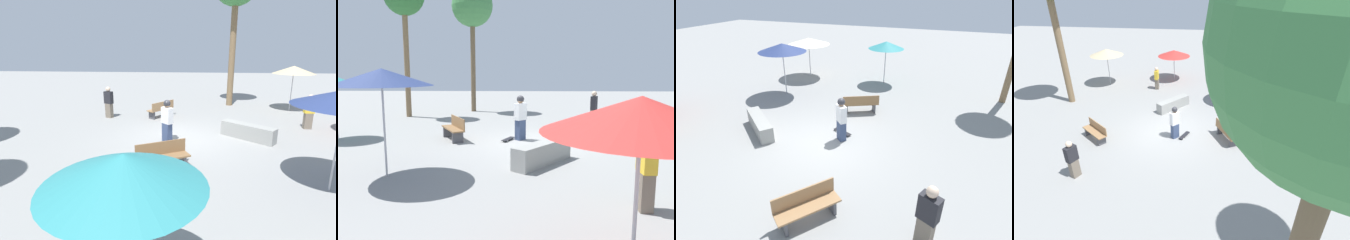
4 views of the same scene
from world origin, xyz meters
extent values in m
plane|color=gray|center=(0.00, 0.00, 0.00)|extent=(60.00, 60.00, 0.00)
cube|color=#38476B|center=(-0.44, -0.46, 0.37)|extent=(0.42, 0.41, 0.75)
cube|color=white|center=(-0.44, -0.46, 1.06)|extent=(0.48, 0.48, 0.62)
sphere|color=#8C6647|center=(-0.44, -0.46, 1.49)|extent=(0.24, 0.24, 0.24)
sphere|color=#2D2D33|center=(-0.44, -0.46, 1.52)|extent=(0.27, 0.27, 0.27)
cube|color=black|center=(-0.29, -0.91, 0.06)|extent=(0.81, 0.50, 0.02)
cylinder|color=silver|center=(-0.03, -0.93, 0.03)|extent=(0.06, 0.05, 0.05)
cylinder|color=silver|center=(-0.10, -1.08, 0.03)|extent=(0.06, 0.05, 0.05)
cylinder|color=silver|center=(-0.49, -0.73, 0.03)|extent=(0.06, 0.05, 0.05)
cylinder|color=silver|center=(-0.55, -0.88, 0.03)|extent=(0.06, 0.05, 0.05)
cube|color=gray|center=(2.75, 0.13, 0.30)|extent=(2.01, 1.75, 0.61)
cube|color=#47474C|center=(-1.50, 2.85, 0.20)|extent=(0.36, 0.31, 0.40)
cube|color=#47474C|center=(-0.73, 3.84, 0.20)|extent=(0.36, 0.31, 0.40)
cube|color=#9E754C|center=(-1.12, 3.34, 0.42)|extent=(1.33, 1.53, 0.05)
cube|color=#9E754C|center=(-0.96, 3.22, 0.65)|extent=(1.01, 1.29, 0.40)
cube|color=#47474C|center=(0.22, -2.69, 0.20)|extent=(0.25, 0.39, 0.40)
cube|color=#47474C|center=(-0.89, -3.26, 0.20)|extent=(0.25, 0.39, 0.40)
cube|color=olive|center=(-0.33, -2.97, 0.42)|extent=(1.62, 1.12, 0.05)
cube|color=olive|center=(-0.42, -2.80, 0.65)|extent=(1.44, 0.76, 0.40)
cylinder|color=#B7B7BC|center=(-0.35, -7.36, 1.12)|extent=(0.05, 0.05, 2.23)
cone|color=teal|center=(-0.35, -7.36, 2.17)|extent=(1.98, 1.98, 0.39)
cylinder|color=#B7B7BC|center=(4.31, -6.96, 1.10)|extent=(0.05, 0.05, 2.20)
cone|color=beige|center=(4.31, -6.96, 2.14)|extent=(2.54, 2.54, 0.38)
cylinder|color=#B7B7BC|center=(4.02, -3.73, 1.23)|extent=(0.05, 0.05, 2.47)
cone|color=navy|center=(4.02, -3.73, 2.41)|extent=(2.38, 2.38, 0.40)
cube|color=#726656|center=(-3.77, 3.00, 0.38)|extent=(0.42, 0.37, 0.75)
cube|color=#232328|center=(-3.77, 3.00, 1.07)|extent=(0.50, 0.41, 0.62)
sphere|color=beige|center=(-3.77, 3.00, 1.50)|extent=(0.25, 0.25, 0.25)
camera|label=1|loc=(0.38, -10.06, 3.52)|focal=28.00mm
camera|label=2|loc=(11.56, -0.57, 2.55)|focal=35.00mm
camera|label=3|loc=(-3.59, 7.29, 5.11)|focal=28.00mm
camera|label=4|loc=(-11.24, -2.23, 6.92)|focal=28.00mm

